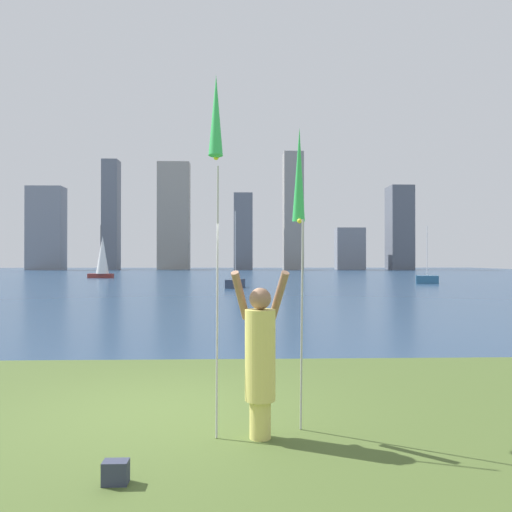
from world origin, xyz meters
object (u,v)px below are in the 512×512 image
object	(u,v)px
kite_flag_left	(216,129)
kite_flag_right	(299,182)
bag	(116,472)
person	(260,356)
sailboat_4	(427,279)
sailboat_0	(235,282)
sailboat_2	(102,257)

from	to	relation	value
kite_flag_left	kite_flag_right	world-z (taller)	kite_flag_left
kite_flag_left	bag	world-z (taller)	kite_flag_left
person	sailboat_4	xyz separation A→B (m)	(15.80, 36.70, -0.58)
person	bag	xyz separation A→B (m)	(-1.38, -1.15, -0.85)
bag	sailboat_4	bearing A→B (deg)	65.58
person	kite_flag_left	size ratio (longest dim) A/B	0.47
kite_flag_left	sailboat_4	distance (m)	40.45
bag	sailboat_0	size ratio (longest dim) A/B	0.04
person	sailboat_0	distance (m)	30.82
sailboat_2	sailboat_4	world-z (taller)	sailboat_2
kite_flag_left	bag	bearing A→B (deg)	-132.17
kite_flag_right	sailboat_0	world-z (taller)	sailboat_0
kite_flag_left	sailboat_0	xyz separation A→B (m)	(-0.04, 31.00, -3.14)
sailboat_2	sailboat_0	bearing A→B (deg)	-53.28
sailboat_4	person	bearing A→B (deg)	-113.30
bag	sailboat_4	xyz separation A→B (m)	(17.18, 37.85, 0.27)
sailboat_4	sailboat_2	bearing A→B (deg)	155.56
kite_flag_right	person	bearing A→B (deg)	-140.34
kite_flag_right	sailboat_2	bearing A→B (deg)	107.65
person	sailboat_0	xyz separation A→B (m)	(-0.55, 30.81, -0.56)
kite_flag_left	kite_flag_right	xyz separation A→B (m)	(1.01, 0.60, -0.50)
bag	sailboat_2	xyz separation A→B (m)	(-14.20, 52.12, 2.21)
bag	sailboat_2	world-z (taller)	sailboat_2
person	sailboat_2	distance (m)	53.31
kite_flag_right	sailboat_2	world-z (taller)	sailboat_2
sailboat_4	kite_flag_left	bearing A→B (deg)	-113.85
bag	sailboat_2	size ratio (longest dim) A/B	0.04
sailboat_0	sailboat_4	xyz separation A→B (m)	(16.35, 5.89, -0.02)
sailboat_0	sailboat_2	xyz separation A→B (m)	(-15.03, 20.15, 1.93)
person	sailboat_2	bearing A→B (deg)	104.40
sailboat_0	sailboat_4	bearing A→B (deg)	19.81
kite_flag_left	sailboat_4	bearing A→B (deg)	66.15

